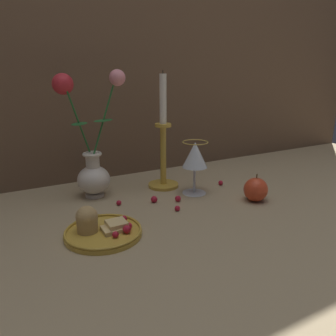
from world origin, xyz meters
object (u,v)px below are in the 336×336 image
Objects in this scene: vase at (91,156)px; candlestick at (163,150)px; apple_beside_vase at (256,189)px; plate_with_pastries at (100,228)px; wine_glass at (195,157)px.

vase is 1.01× the size of candlestick.
plate_with_pastries is at bearing 178.67° from apple_beside_vase.
plate_with_pastries is 0.38m from candlestick.
wine_glass is at bearing 20.58° from plate_with_pastries.
candlestick is at bearing 38.70° from plate_with_pastries.
apple_beside_vase is (0.12, -0.14, -0.08)m from wine_glass.
candlestick reaches higher than plate_with_pastries.
wine_glass is 2.00× the size of apple_beside_vase.
plate_with_pastries is 0.38m from wine_glass.
wine_glass reaches higher than apple_beside_vase.
vase is at bearing 173.70° from candlestick.
vase reaches higher than plate_with_pastries.
vase is 2.27× the size of wine_glass.
wine_glass is (0.34, 0.13, 0.10)m from plate_with_pastries.
candlestick is 4.51× the size of apple_beside_vase.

